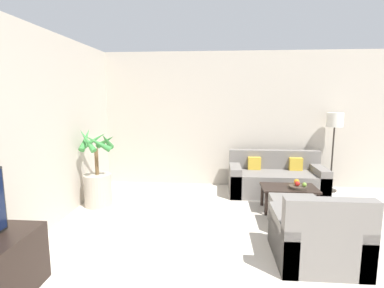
% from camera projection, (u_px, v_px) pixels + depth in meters
% --- Properties ---
extents(wall_back, '(8.11, 0.06, 2.70)m').
position_uv_depth(wall_back, '(266.00, 120.00, 6.00)').
color(wall_back, '#BCB2A3').
rests_on(wall_back, ground_plane).
extents(wall_left, '(0.06, 7.47, 2.70)m').
position_uv_depth(wall_left, '(10.00, 138.00, 3.35)').
color(wall_left, '#BCB2A3').
rests_on(wall_left, ground_plane).
extents(potted_palm, '(0.64, 0.65, 1.32)m').
position_uv_depth(potted_palm, '(98.00, 180.00, 4.98)').
color(potted_palm, '#ADA393').
rests_on(potted_palm, ground_plane).
extents(sofa_loveseat, '(1.73, 0.80, 0.79)m').
position_uv_depth(sofa_loveseat, '(276.00, 180.00, 5.61)').
color(sofa_loveseat, slate).
rests_on(sofa_loveseat, ground_plane).
extents(floor_lamp, '(0.30, 0.30, 1.52)m').
position_uv_depth(floor_lamp, '(335.00, 125.00, 5.63)').
color(floor_lamp, '#2D2823').
rests_on(floor_lamp, ground_plane).
extents(coffee_table, '(0.86, 0.51, 0.39)m').
position_uv_depth(coffee_table, '(289.00, 191.00, 4.76)').
color(coffee_table, black).
rests_on(coffee_table, ground_plane).
extents(fruit_bowl, '(0.28, 0.28, 0.04)m').
position_uv_depth(fruit_bowl, '(298.00, 187.00, 4.68)').
color(fruit_bowl, '#42382D').
rests_on(fruit_bowl, coffee_table).
extents(apple_red, '(0.08, 0.08, 0.08)m').
position_uv_depth(apple_red, '(297.00, 184.00, 4.66)').
color(apple_red, red).
rests_on(apple_red, fruit_bowl).
extents(apple_green, '(0.07, 0.07, 0.07)m').
position_uv_depth(apple_green, '(304.00, 185.00, 4.62)').
color(apple_green, olive).
rests_on(apple_green, fruit_bowl).
extents(orange_fruit, '(0.08, 0.08, 0.08)m').
position_uv_depth(orange_fruit, '(297.00, 182.00, 4.76)').
color(orange_fruit, orange).
rests_on(orange_fruit, fruit_bowl).
extents(armchair, '(0.89, 0.87, 0.83)m').
position_uv_depth(armchair, '(317.00, 239.00, 3.28)').
color(armchair, slate).
rests_on(armchair, ground_plane).
extents(ottoman, '(0.64, 0.54, 0.41)m').
position_uv_depth(ottoman, '(295.00, 213.00, 4.15)').
color(ottoman, slate).
rests_on(ottoman, ground_plane).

